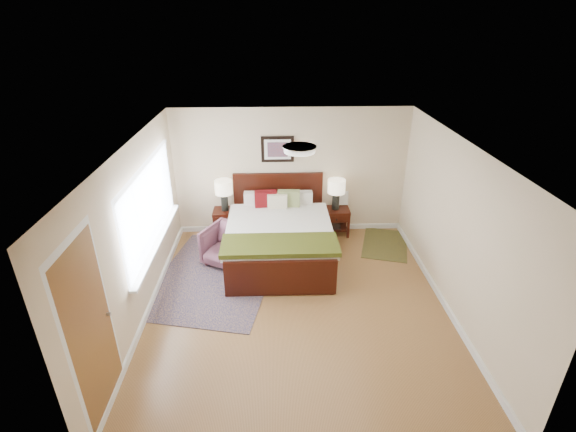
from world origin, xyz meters
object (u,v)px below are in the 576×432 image
at_px(bed, 279,230).
at_px(nightstand_right, 335,219).
at_px(nightstand_left, 226,216).
at_px(rug_persian, 216,276).
at_px(lamp_left, 224,190).
at_px(armchair, 227,245).
at_px(lamp_right, 336,189).

relative_size(bed, nightstand_right, 4.11).
xyz_separation_m(nightstand_left, rug_persian, (-0.06, -1.42, -0.44)).
bearing_deg(nightstand_left, nightstand_right, 0.22).
distance_m(bed, lamp_left, 1.43).
distance_m(nightstand_left, rug_persian, 1.49).
distance_m(nightstand_right, armchair, 2.27).
xyz_separation_m(bed, nightstand_left, (-1.04, 0.87, -0.12)).
xyz_separation_m(nightstand_right, lamp_right, (0.00, 0.01, 0.64)).
xyz_separation_m(bed, lamp_right, (1.12, 0.89, 0.41)).
distance_m(lamp_right, armchair, 2.36).
relative_size(nightstand_right, rug_persian, 0.21).
bearing_deg(lamp_left, bed, -40.62).
height_order(nightstand_left, lamp_right, lamp_right).
xyz_separation_m(armchair, rug_persian, (-0.18, -0.45, -0.33)).
distance_m(nightstand_right, rug_persian, 2.66).
xyz_separation_m(lamp_left, armchair, (0.12, -0.99, -0.65)).
relative_size(nightstand_right, lamp_right, 0.91).
relative_size(lamp_left, lamp_right, 1.00).
height_order(nightstand_right, lamp_left, lamp_left).
bearing_deg(armchair, lamp_left, 124.78).
bearing_deg(lamp_left, lamp_right, 0.00).
xyz_separation_m(bed, armchair, (-0.92, -0.10, -0.22)).
bearing_deg(lamp_left, armchair, -83.11).
height_order(nightstand_left, nightstand_right, nightstand_left).
xyz_separation_m(lamp_right, rug_persian, (-2.22, -1.44, -0.97)).
height_order(bed, armchair, bed).
bearing_deg(lamp_right, bed, -141.61).
xyz_separation_m(bed, nightstand_right, (1.12, 0.88, -0.22)).
bearing_deg(rug_persian, bed, 38.53).
height_order(nightstand_right, lamp_right, lamp_right).
relative_size(nightstand_left, rug_persian, 0.21).
distance_m(nightstand_right, lamp_left, 2.26).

